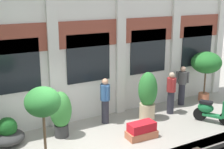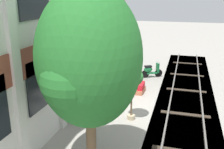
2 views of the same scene
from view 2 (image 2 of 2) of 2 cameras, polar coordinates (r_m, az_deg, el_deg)
ground_plane at (r=12.25m, az=4.86°, el=-7.21°), size 80.00×80.00×0.00m
apartment_facade at (r=12.00m, az=-7.29°, el=10.91°), size 15.70×0.64×7.55m
rail_tracks at (r=12.13m, az=15.59°, el=-8.77°), size 23.34×2.80×0.43m
broadleaf_tree at (r=7.04m, az=-4.99°, el=2.87°), size 3.01×2.87×5.34m
potted_plant_ribbed_drum at (r=15.00m, az=2.44°, el=1.23°), size 0.68×0.68×1.76m
potted_plant_tall_urn at (r=10.52m, az=4.36°, el=-0.90°), size 0.91×0.91×2.23m
potted_plant_wide_bowl at (r=11.08m, az=-6.29°, el=-8.18°), size 1.00×1.00×0.84m
potted_plant_stone_basin at (r=12.14m, az=-2.09°, el=-3.02°), size 0.69×0.69×1.50m
potted_plant_square_trough at (r=14.02m, az=5.99°, el=-2.94°), size 0.99×0.54×0.52m
potted_plant_terracotta_small at (r=18.07m, az=3.51°, el=6.11°), size 1.25×1.25×2.10m
scooter_near_curb at (r=16.57m, az=8.49°, el=0.85°), size 0.81×1.24×0.98m
resident_by_doorway at (r=17.11m, az=2.36°, el=3.02°), size 0.45×0.34×1.61m
resident_watching_tracks at (r=13.76m, az=-0.85°, el=-0.48°), size 0.34×0.53×1.62m
resident_near_plants at (r=16.05m, az=3.30°, el=2.05°), size 0.34×0.49×1.61m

